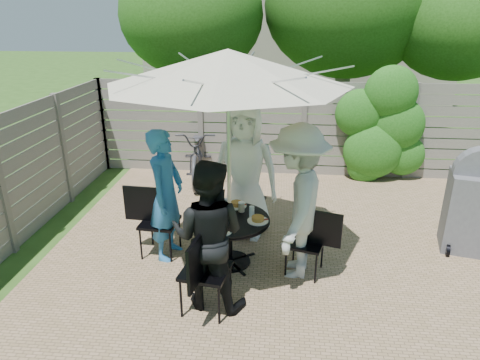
# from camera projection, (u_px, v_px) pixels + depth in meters

# --- Properties ---
(backyard_envelope) EXTENTS (60.00, 60.00, 5.00)m
(backyard_envelope) POSITION_uv_depth(u_px,v_px,m) (299.00, 26.00, 14.34)
(backyard_envelope) COLOR #2A4A17
(backyard_envelope) RESTS_ON ground
(patio_table) EXTENTS (1.13, 1.13, 0.65)m
(patio_table) POSITION_uv_depth(u_px,v_px,m) (230.00, 232.00, 5.38)
(patio_table) COLOR black
(patio_table) RESTS_ON ground
(umbrella) EXTENTS (3.14, 3.14, 2.67)m
(umbrella) POSITION_uv_depth(u_px,v_px,m) (228.00, 67.00, 4.64)
(umbrella) COLOR silver
(umbrella) RESTS_ON ground
(chair_back) EXTENTS (0.56, 0.73, 0.95)m
(chair_back) POSITION_uv_depth(u_px,v_px,m) (247.00, 212.00, 6.31)
(chair_back) COLOR black
(chair_back) RESTS_ON ground
(person_back) EXTENTS (1.03, 0.75, 1.94)m
(person_back) POSITION_uv_depth(u_px,v_px,m) (245.00, 172.00, 5.94)
(person_back) COLOR white
(person_back) RESTS_ON ground
(chair_left) EXTENTS (0.71, 0.50, 0.96)m
(chair_left) POSITION_uv_depth(u_px,v_px,m) (159.00, 235.00, 5.65)
(chair_left) COLOR black
(chair_left) RESTS_ON ground
(person_left) EXTENTS (0.51, 0.69, 1.73)m
(person_left) POSITION_uv_depth(u_px,v_px,m) (166.00, 196.00, 5.41)
(person_left) COLOR #2A74B9
(person_left) RESTS_ON ground
(chair_front) EXTENTS (0.56, 0.76, 1.00)m
(chair_front) POSITION_uv_depth(u_px,v_px,m) (206.00, 287.00, 4.56)
(chair_front) COLOR black
(chair_front) RESTS_ON ground
(person_front) EXTENTS (0.91, 0.76, 1.69)m
(person_front) POSITION_uv_depth(u_px,v_px,m) (208.00, 236.00, 4.48)
(person_front) COLOR black
(person_front) RESTS_ON ground
(chair_right) EXTENTS (0.67, 0.53, 0.88)m
(chair_right) POSITION_uv_depth(u_px,v_px,m) (306.00, 255.00, 5.23)
(chair_right) COLOR black
(chair_right) RESTS_ON ground
(person_right) EXTENTS (0.88, 1.32, 1.90)m
(person_right) POSITION_uv_depth(u_px,v_px,m) (297.00, 203.00, 5.01)
(person_right) COLOR #BBBDB7
(person_right) RESTS_ON ground
(plate_back) EXTENTS (0.26, 0.26, 0.06)m
(plate_back) POSITION_uv_depth(u_px,v_px,m) (237.00, 205.00, 5.62)
(plate_back) COLOR white
(plate_back) RESTS_ON patio_table
(plate_left) EXTENTS (0.26, 0.26, 0.06)m
(plate_left) POSITION_uv_depth(u_px,v_px,m) (202.00, 213.00, 5.38)
(plate_left) COLOR white
(plate_left) RESTS_ON patio_table
(plate_front) EXTENTS (0.26, 0.26, 0.06)m
(plate_front) POSITION_uv_depth(u_px,v_px,m) (221.00, 230.00, 4.97)
(plate_front) COLOR white
(plate_front) RESTS_ON patio_table
(plate_right) EXTENTS (0.26, 0.26, 0.06)m
(plate_right) POSITION_uv_depth(u_px,v_px,m) (258.00, 220.00, 5.21)
(plate_right) COLOR white
(plate_right) RESTS_ON patio_table
(glass_back) EXTENTS (0.07, 0.07, 0.14)m
(glass_back) POSITION_uv_depth(u_px,v_px,m) (227.00, 204.00, 5.54)
(glass_back) COLOR silver
(glass_back) RESTS_ON patio_table
(glass_left) EXTENTS (0.07, 0.07, 0.14)m
(glass_left) POSITION_uv_depth(u_px,v_px,m) (207.00, 214.00, 5.24)
(glass_left) COLOR silver
(glass_left) RESTS_ON patio_table
(glass_right) EXTENTS (0.07, 0.07, 0.14)m
(glass_right) POSITION_uv_depth(u_px,v_px,m) (252.00, 212.00, 5.31)
(glass_right) COLOR silver
(glass_right) RESTS_ON patio_table
(syrup_jug) EXTENTS (0.09, 0.09, 0.16)m
(syrup_jug) POSITION_uv_depth(u_px,v_px,m) (226.00, 210.00, 5.33)
(syrup_jug) COLOR #59280C
(syrup_jug) RESTS_ON patio_table
(coffee_cup) EXTENTS (0.08, 0.08, 0.12)m
(coffee_cup) POSITION_uv_depth(u_px,v_px,m) (242.00, 207.00, 5.46)
(coffee_cup) COLOR #C6B293
(coffee_cup) RESTS_ON patio_table
(bicycle) EXTENTS (0.91, 2.06, 1.05)m
(bicycle) POSITION_uv_depth(u_px,v_px,m) (199.00, 153.00, 8.17)
(bicycle) COLOR #333338
(bicycle) RESTS_ON ground
(bbq_grill) EXTENTS (0.82, 0.70, 1.45)m
(bbq_grill) POSITION_uv_depth(u_px,v_px,m) (476.00, 206.00, 5.62)
(bbq_grill) COLOR slate
(bbq_grill) RESTS_ON ground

